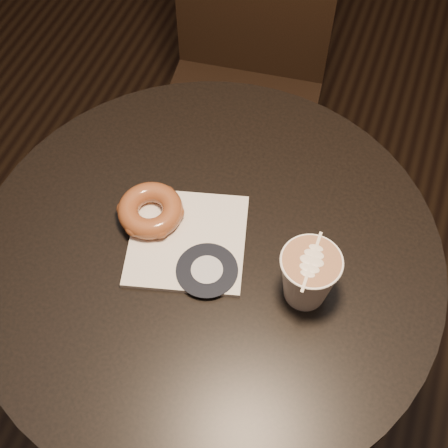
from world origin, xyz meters
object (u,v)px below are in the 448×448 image
object	(u,v)px
chair	(245,63)
pastry_bag	(187,240)
cafe_table	(210,308)
doughnut	(150,210)
latte_cup	(308,277)

from	to	relation	value
chair	pastry_bag	world-z (taller)	chair
cafe_table	doughnut	size ratio (longest dim) A/B	7.60
chair	doughnut	bearing A→B (deg)	-91.66
pastry_bag	latte_cup	bearing A→B (deg)	-21.25
latte_cup	pastry_bag	bearing A→B (deg)	173.00
chair	latte_cup	xyz separation A→B (m)	(0.30, -0.65, 0.28)
pastry_bag	latte_cup	size ratio (longest dim) A/B	1.83
chair	doughnut	xyz separation A→B (m)	(0.05, -0.61, 0.25)
cafe_table	latte_cup	xyz separation A→B (m)	(0.15, -0.02, 0.25)
chair	pastry_bag	distance (m)	0.68
doughnut	pastry_bag	bearing A→B (deg)	-16.25
doughnut	latte_cup	size ratio (longest dim) A/B	1.06
latte_cup	cafe_table	bearing A→B (deg)	172.71
pastry_bag	doughnut	world-z (taller)	doughnut
chair	doughnut	distance (m)	0.66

